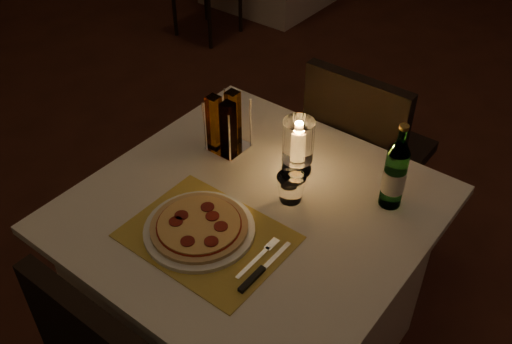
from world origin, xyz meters
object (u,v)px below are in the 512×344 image
Objects in this scene: plate at (199,230)px; pizza at (199,226)px; main_table at (252,284)px; chair_far at (362,144)px; water_bottle at (395,174)px; hurricane_candle at (298,143)px; tumbler at (291,188)px.

plate is 1.14× the size of pizza.
main_table is at bearing 74.52° from pizza.
water_bottle is at bearing -54.34° from chair_far.
chair_far reaches higher than plate.
pizza is at bearing -22.44° from plate.
main_table is 5.21× the size of hurricane_candle.
plate is 0.02m from pizza.
chair_far is at bearing 96.86° from tumbler.
chair_far reaches higher than pizza.
hurricane_candle is at bearing -88.78° from chair_far.
plate is at bearing 157.56° from pizza.
chair_far is at bearing 86.81° from pizza.
water_bottle is 1.49× the size of hurricane_candle.
water_bottle is at bearing 34.45° from tumbler.
main_table is 0.53m from hurricane_candle.
tumbler is at bearing -63.10° from hurricane_candle.
hurricane_candle is (0.06, 0.40, 0.09)m from pizza.
water_bottle reaches higher than chair_far.
pizza is (0.00, -0.00, 0.02)m from plate.
pizza is at bearing -129.85° from water_bottle.
pizza is at bearing -93.19° from chair_far.
pizza is at bearing -98.54° from hurricane_candle.
hurricane_candle reaches higher than plate.
plate is 1.12× the size of water_bottle.
hurricane_candle reaches higher than tumbler.
tumbler is at bearing 65.71° from plate.
hurricane_candle reaches higher than chair_far.
hurricane_candle is at bearing 81.44° from plate.
water_bottle is (0.32, -0.45, 0.31)m from chair_far.
chair_far reaches higher than tumbler.
tumbler is (0.07, 0.10, 0.41)m from main_table.
chair_far is at bearing 86.80° from plate.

